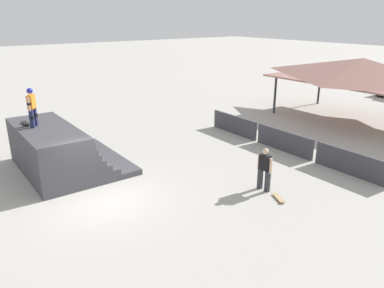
{
  "coord_description": "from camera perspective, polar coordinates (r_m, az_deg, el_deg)",
  "views": [
    {
      "loc": [
        12.09,
        -4.7,
        6.54
      ],
      "look_at": [
        -0.53,
        4.55,
        1.12
      ],
      "focal_mm": 35.0,
      "sensor_mm": 36.0,
      "label": 1
    }
  ],
  "objects": [
    {
      "name": "skateboard_on_deck",
      "position": [
        17.74,
        -24.04,
        2.91
      ],
      "size": [
        0.77,
        0.21,
        0.09
      ],
      "rotation": [
        0.0,
        0.0,
        -0.01
      ],
      "color": "red",
      "rests_on": "quarter_pipe_ramp"
    },
    {
      "name": "pavilion_shelter",
      "position": [
        25.78,
        24.5,
        10.16
      ],
      "size": [
        10.94,
        5.87,
        4.03
      ],
      "color": "#2D2D33",
      "rests_on": "ground"
    },
    {
      "name": "skateboard_on_ground",
      "position": [
        14.48,
        13.13,
        -8.04
      ],
      "size": [
        0.81,
        0.51,
        0.09
      ],
      "rotation": [
        0.0,
        0.0,
        5.85
      ],
      "color": "red",
      "rests_on": "ground"
    },
    {
      "name": "ground_plane",
      "position": [
        14.52,
        -13.52,
        -8.24
      ],
      "size": [
        160.0,
        160.0,
        0.0
      ],
      "primitive_type": "plane",
      "color": "#ADA8A0"
    },
    {
      "name": "barrier_fence",
      "position": [
        19.37,
        13.84,
        0.44
      ],
      "size": [
        10.86,
        0.12,
        1.05
      ],
      "color": "#3D3D42",
      "rests_on": "ground"
    },
    {
      "name": "skater_on_deck",
      "position": [
        17.05,
        -23.25,
        5.52
      ],
      "size": [
        0.66,
        0.53,
        1.65
      ],
      "rotation": [
        0.0,
        0.0,
        -0.62
      ],
      "color": "#1E2347",
      "rests_on": "quarter_pipe_ramp"
    },
    {
      "name": "quarter_pipe_ramp",
      "position": [
        17.37,
        -19.82,
        -1.03
      ],
      "size": [
        5.24,
        4.16,
        2.04
      ],
      "color": "#424247",
      "rests_on": "ground"
    },
    {
      "name": "bystander_walking",
      "position": [
        14.74,
        11.01,
        -3.49
      ],
      "size": [
        0.7,
        0.25,
        1.74
      ],
      "rotation": [
        0.0,
        0.0,
        3.19
      ],
      "color": "#2D2D33",
      "rests_on": "ground"
    }
  ]
}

